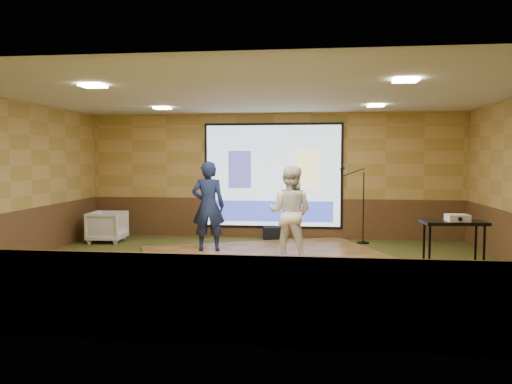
# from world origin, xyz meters

# --- Properties ---
(ground) EXTENTS (9.00, 9.00, 0.00)m
(ground) POSITION_xyz_m (0.00, 0.00, 0.00)
(ground) COLOR #2E3D1B
(ground) RESTS_ON ground
(room_shell) EXTENTS (9.04, 7.04, 3.02)m
(room_shell) POSITION_xyz_m (0.00, 0.00, 2.09)
(room_shell) COLOR #B38B4A
(room_shell) RESTS_ON ground
(wainscot_back) EXTENTS (9.00, 0.04, 0.95)m
(wainscot_back) POSITION_xyz_m (0.00, 3.48, 0.47)
(wainscot_back) COLOR #453017
(wainscot_back) RESTS_ON ground
(wainscot_front) EXTENTS (9.00, 0.04, 0.95)m
(wainscot_front) POSITION_xyz_m (0.00, -3.48, 0.47)
(wainscot_front) COLOR #453017
(wainscot_front) RESTS_ON ground
(wainscot_left) EXTENTS (0.04, 7.00, 0.95)m
(wainscot_left) POSITION_xyz_m (-4.48, 0.00, 0.47)
(wainscot_left) COLOR #453017
(wainscot_left) RESTS_ON ground
(projector_screen) EXTENTS (3.32, 0.06, 2.52)m
(projector_screen) POSITION_xyz_m (0.00, 3.44, 1.47)
(projector_screen) COLOR black
(projector_screen) RESTS_ON room_shell
(downlight_nw) EXTENTS (0.32, 0.32, 0.02)m
(downlight_nw) POSITION_xyz_m (-2.20, 1.80, 2.97)
(downlight_nw) COLOR #FFE8BF
(downlight_nw) RESTS_ON room_shell
(downlight_ne) EXTENTS (0.32, 0.32, 0.02)m
(downlight_ne) POSITION_xyz_m (2.20, 1.80, 2.97)
(downlight_ne) COLOR #FFE8BF
(downlight_ne) RESTS_ON room_shell
(downlight_sw) EXTENTS (0.32, 0.32, 0.02)m
(downlight_sw) POSITION_xyz_m (-2.20, -1.50, 2.97)
(downlight_sw) COLOR #FFE8BF
(downlight_sw) RESTS_ON room_shell
(downlight_se) EXTENTS (0.32, 0.32, 0.02)m
(downlight_se) POSITION_xyz_m (2.20, -1.50, 2.97)
(downlight_se) COLOR #FFE8BF
(downlight_se) RESTS_ON room_shell
(dance_floor) EXTENTS (5.64, 5.04, 0.03)m
(dance_floor) POSITION_xyz_m (0.10, 1.05, 0.02)
(dance_floor) COLOR #8E5E34
(dance_floor) RESTS_ON ground
(player_left) EXTENTS (0.72, 0.53, 1.83)m
(player_left) POSITION_xyz_m (-1.16, 1.48, 0.95)
(player_left) COLOR #161F44
(player_left) RESTS_ON dance_floor
(player_right) EXTENTS (0.99, 0.85, 1.75)m
(player_right) POSITION_xyz_m (0.54, 0.82, 0.91)
(player_right) COLOR silver
(player_right) RESTS_ON dance_floor
(av_table) EXTENTS (0.93, 0.49, 0.98)m
(av_table) POSITION_xyz_m (3.11, -0.61, 0.69)
(av_table) COLOR black
(av_table) RESTS_ON ground
(projector) EXTENTS (0.34, 0.29, 0.11)m
(projector) POSITION_xyz_m (3.14, -0.68, 1.03)
(projector) COLOR white
(projector) RESTS_ON av_table
(mic_stand) EXTENTS (0.68, 0.28, 1.73)m
(mic_stand) POSITION_xyz_m (2.04, 2.93, 0.49)
(mic_stand) COLOR black
(mic_stand) RESTS_ON ground
(banquet_chair) EXTENTS (0.82, 0.80, 0.71)m
(banquet_chair) POSITION_xyz_m (-3.71, 2.40, 0.36)
(banquet_chair) COLOR gray
(banquet_chair) RESTS_ON ground
(duffel_bag) EXTENTS (0.55, 0.43, 0.30)m
(duffel_bag) POSITION_xyz_m (0.05, 3.16, 0.15)
(duffel_bag) COLOR black
(duffel_bag) RESTS_ON ground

